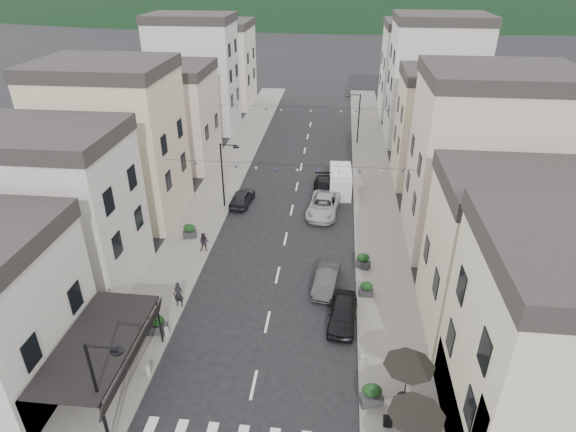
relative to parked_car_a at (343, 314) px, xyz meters
name	(u,v)px	position (x,y,z in m)	size (l,w,h in m)	color
sidewalk_left	(224,179)	(-12.10, 20.58, -0.64)	(4.00, 76.00, 0.12)	slate
sidewalk_right	(373,185)	(2.90, 20.58, -0.64)	(4.00, 76.00, 0.12)	slate
boutique_awning	(103,343)	(-11.85, -6.42, 2.41)	(3.77, 7.50, 3.28)	black
buildings_row_left	(169,102)	(-19.10, 26.33, 5.42)	(10.20, 54.16, 14.00)	#ABA79C
buildings_row_right	(448,112)	(9.90, 25.18, 5.61)	(10.20, 54.16, 14.50)	beige
cafe_terrace	(416,419)	(3.10, -8.62, 1.65)	(2.50, 8.10, 2.53)	black
streetlamp_left_near	(101,385)	(-10.42, -9.42, 2.99)	(1.70, 0.56, 6.00)	black
streetlamp_left_far	(225,169)	(-10.42, 14.58, 2.99)	(1.70, 0.56, 6.00)	black
streetlamp_right_far	(357,114)	(1.22, 32.58, 2.99)	(1.70, 0.56, 6.00)	black
bollards	(252,387)	(-4.60, -5.92, -0.28)	(11.66, 10.26, 0.60)	gray
bunting_near	(287,169)	(-4.60, 10.58, 4.95)	(19.00, 0.28, 0.62)	black
bunting_far	(303,110)	(-4.60, 26.58, 4.95)	(19.00, 0.28, 0.62)	black
parked_car_a	(343,314)	(0.00, 0.00, 0.00)	(1.66, 4.14, 1.41)	black
parked_car_b	(326,280)	(-1.12, 3.47, -0.04)	(1.41, 4.06, 1.34)	#2F2F31
parked_car_c	(323,206)	(-1.80, 14.28, 0.06)	(2.53, 5.48, 1.52)	#9CA0A5
parked_car_d	(325,189)	(-1.80, 17.87, 0.01)	(2.00, 4.92, 1.43)	black
parked_car_e	(242,197)	(-9.20, 15.24, -0.01)	(1.64, 4.07, 1.39)	black
delivery_van	(340,180)	(-0.40, 18.92, 0.48)	(2.14, 5.08, 2.41)	silver
pedestrian_a	(179,295)	(-10.40, 0.40, 0.29)	(0.64, 0.42, 1.75)	black
pedestrian_b	(204,242)	(-10.51, 6.98, 0.17)	(0.74, 0.58, 1.52)	black
planter_la	(157,324)	(-10.94, -2.17, 0.03)	(1.19, 0.73, 1.27)	#2E2E31
planter_lb	(189,231)	(-12.20, 8.82, 0.00)	(1.19, 0.87, 1.19)	#2B2B2D
planter_ra	(371,394)	(1.47, -6.05, 0.03)	(1.27, 0.95, 1.26)	#323235
planter_rb	(366,289)	(1.52, 2.77, -0.07)	(0.96, 0.54, 1.06)	#28282A
planter_rc	(363,261)	(1.40, 6.03, -0.02)	(1.17, 0.92, 1.16)	#2D2D30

